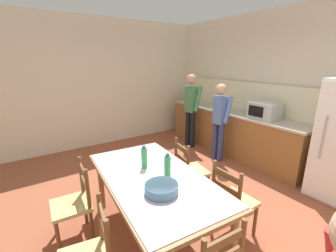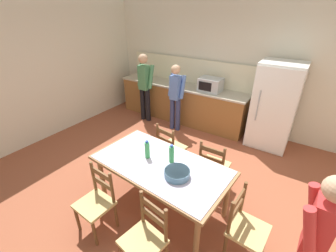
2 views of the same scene
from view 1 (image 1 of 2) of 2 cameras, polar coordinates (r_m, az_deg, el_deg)
ground_plane at (r=3.22m, az=3.10°, el=-21.52°), size 8.32×8.32×0.00m
wall_back at (r=4.70m, az=30.63°, el=7.68°), size 6.52×0.12×2.90m
wall_left at (r=5.52m, az=-17.71°, el=10.15°), size 0.12×5.20×2.90m
kitchen_counter at (r=5.15m, az=15.51°, el=-1.27°), size 3.35×0.66×0.93m
counter_splashback at (r=5.22m, az=18.42°, el=7.34°), size 3.31×0.03×0.60m
microwave at (r=4.54m, az=23.29°, el=3.66°), size 0.50×0.39×0.30m
dining_table at (r=2.53m, az=-3.71°, el=-14.10°), size 1.93×1.11×0.77m
bottle_near_centre at (r=2.63m, az=-6.06°, el=-7.97°), size 0.07×0.07×0.27m
bottle_off_centre at (r=2.41m, az=-0.15°, el=-10.20°), size 0.07×0.07×0.27m
serving_bowl at (r=2.19m, az=-1.66°, el=-15.44°), size 0.32×0.32×0.09m
chair_side_near_left at (r=2.84m, az=-22.73°, el=-17.73°), size 0.44×0.42×0.91m
chair_side_far_left at (r=3.32m, az=5.47°, el=-11.21°), size 0.48×0.46×0.91m
chair_side_far_right at (r=2.78m, az=16.02°, el=-17.88°), size 0.42×0.40×0.91m
person_at_sink at (r=5.19m, az=5.88°, el=4.82°), size 0.42×0.29×1.68m
person_at_counter at (r=4.54m, az=12.98°, el=1.88°), size 0.39×0.27×1.55m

